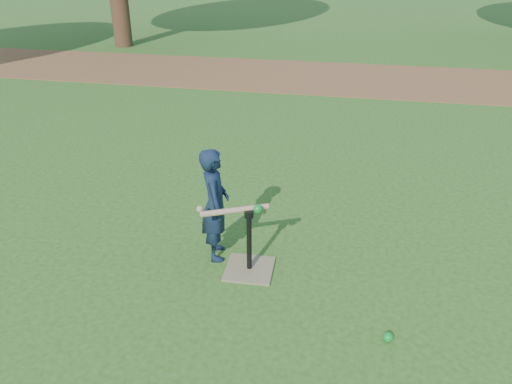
# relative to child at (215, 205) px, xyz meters

# --- Properties ---
(ground) EXTENTS (80.00, 80.00, 0.00)m
(ground) POSITION_rel_child_xyz_m (0.53, -0.33, -0.54)
(ground) COLOR #285116
(ground) RESTS_ON ground
(dirt_strip) EXTENTS (24.00, 3.00, 0.01)m
(dirt_strip) POSITION_rel_child_xyz_m (0.53, 7.17, -0.54)
(dirt_strip) COLOR brown
(dirt_strip) RESTS_ON ground
(child) EXTENTS (0.37, 0.46, 1.09)m
(child) POSITION_rel_child_xyz_m (0.00, 0.00, 0.00)
(child) COLOR #101D32
(child) RESTS_ON ground
(wiffle_ball_ground) EXTENTS (0.08, 0.08, 0.08)m
(wiffle_ball_ground) POSITION_rel_child_xyz_m (1.57, -0.86, -0.50)
(wiffle_ball_ground) COLOR #0B8227
(wiffle_ball_ground) RESTS_ON ground
(batting_tee) EXTENTS (0.45, 0.45, 0.61)m
(batting_tee) POSITION_rel_child_xyz_m (0.36, -0.18, -0.43)
(batting_tee) COLOR #796D4C
(batting_tee) RESTS_ON ground
(swing_action) EXTENTS (0.61, 0.31, 0.09)m
(swing_action) POSITION_rel_child_xyz_m (0.25, -0.20, 0.08)
(swing_action) COLOR tan
(swing_action) RESTS_ON ground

